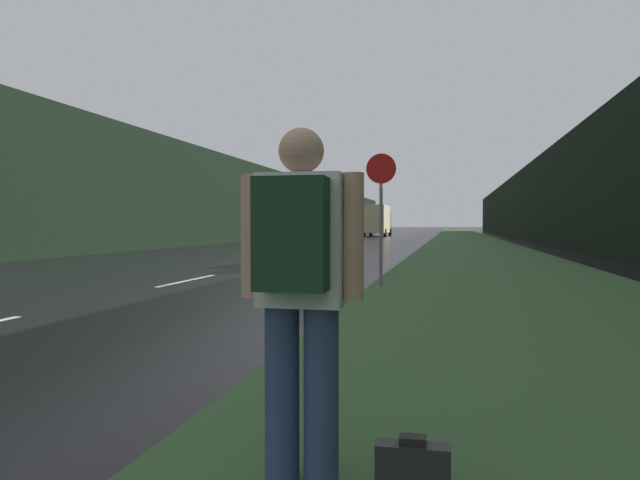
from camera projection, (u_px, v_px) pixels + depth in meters
The scene contains 12 objects.
grass_verge at pixel (470, 244), 39.05m from camera, with size 6.00×240.00×0.02m, color #33562D.
lane_stripe_c at pixel (188, 280), 13.68m from camera, with size 0.12×3.00×0.01m, color silver.
lane_stripe_d at pixel (275, 262), 20.50m from camera, with size 0.12×3.00×0.01m, color silver.
lane_stripe_e at pixel (319, 252), 27.32m from camera, with size 0.12×3.00×0.01m, color silver.
lane_stripe_f at pixel (345, 247), 34.14m from camera, with size 0.12×3.00×0.01m, color silver.
treeline_far_side at pixel (267, 205), 52.71m from camera, with size 2.00×140.00×6.33m, color black.
treeline_near_side at pixel (541, 202), 47.36m from camera, with size 2.00×140.00×6.43m, color black.
stop_sign at pixel (381, 207), 12.25m from camera, with size 0.65×0.07×2.87m.
hitchhiker_with_backpack at pixel (300, 283), 2.87m from camera, with size 0.64×0.43×1.84m.
suitcase at pixel (413, 472), 2.77m from camera, with size 0.36×0.13×0.32m.
car_passing_near at pixel (321, 244), 17.73m from camera, with size 2.01×4.66×1.45m.
delivery_truck at pixel (377, 220), 66.24m from camera, with size 2.65×8.68×3.54m.
Camera 1 is at (6.17, -0.34, 1.35)m, focal length 32.00 mm.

